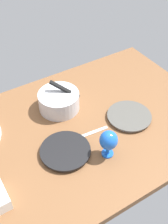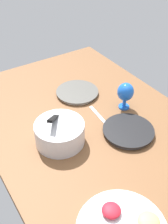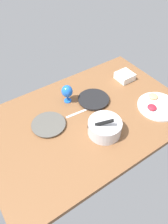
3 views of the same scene
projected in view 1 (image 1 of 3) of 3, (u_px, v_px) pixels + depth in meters
The scene contains 6 objects.
ground_plane at pixel (79, 130), 161.53cm from camera, with size 160.00×104.00×4.00cm, color brown.
dinner_plate_left at pixel (65, 151), 146.14cm from camera, with size 26.10×26.10×2.57cm.
dinner_plate_right at pixel (129, 116), 165.09cm from camera, with size 25.60×25.60×2.07cm.
mixing_bowl at pixel (59, 100), 167.90cm from camera, with size 24.01×24.01×17.33cm.
hurricane_glass_blue at pixel (109, 141), 139.58cm from camera, with size 9.18×9.18×15.89cm.
fork_by_left_plate at pixel (93, 132), 157.21cm from camera, with size 18.00×1.80×0.60cm, color silver.
Camera 1 is at (-55.75, -95.53, 116.19)cm, focal length 45.94 mm.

